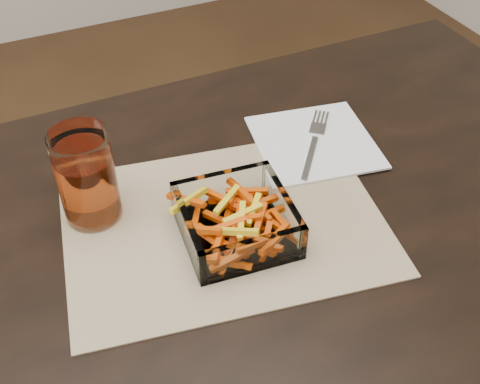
# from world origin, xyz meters

# --- Properties ---
(dining_table) EXTENTS (1.60, 0.90, 0.75)m
(dining_table) POSITION_xyz_m (0.00, 0.00, 0.66)
(dining_table) COLOR black
(dining_table) RESTS_ON ground
(placemat) EXTENTS (0.50, 0.40, 0.00)m
(placemat) POSITION_xyz_m (0.12, 0.06, 0.75)
(placemat) COLOR tan
(placemat) RESTS_ON dining_table
(glass_bowl) EXTENTS (0.16, 0.16, 0.06)m
(glass_bowl) POSITION_xyz_m (0.12, 0.03, 0.78)
(glass_bowl) COLOR white
(glass_bowl) RESTS_ON placemat
(tumbler) EXTENTS (0.08, 0.08, 0.14)m
(tumbler) POSITION_xyz_m (-0.05, 0.16, 0.82)
(tumbler) COLOR white
(tumbler) RESTS_ON placemat
(napkin) EXTENTS (0.22, 0.22, 0.00)m
(napkin) POSITION_xyz_m (0.33, 0.17, 0.76)
(napkin) COLOR white
(napkin) RESTS_ON placemat
(fork) EXTENTS (0.13, 0.16, 0.00)m
(fork) POSITION_xyz_m (0.33, 0.17, 0.76)
(fork) COLOR silver
(fork) RESTS_ON napkin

